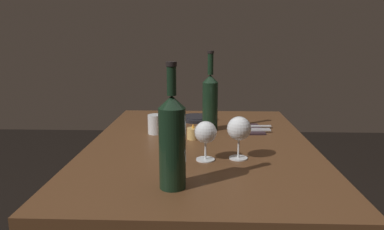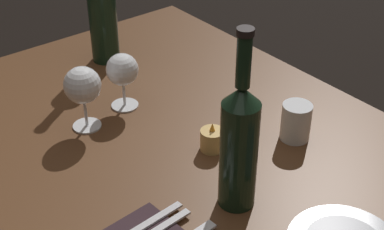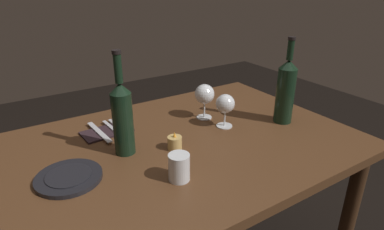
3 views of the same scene
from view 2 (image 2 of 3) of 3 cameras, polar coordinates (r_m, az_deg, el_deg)
The scene contains 8 objects.
dining_table at distance 1.32m, azimuth -0.59°, elevation -6.02°, with size 1.30×0.90×0.74m.
wine_glass_left at distance 1.28m, azimuth -10.88°, elevation 2.84°, with size 0.08×0.08×0.15m.
wine_glass_right at distance 1.35m, azimuth -6.97°, elevation 4.40°, with size 0.08×0.08×0.14m.
wine_bottle at distance 1.56m, azimuth -8.94°, elevation 10.10°, with size 0.08×0.08×0.36m.
wine_bottle_second at distance 1.03m, azimuth 4.73°, elevation -2.83°, with size 0.07×0.07×0.36m.
water_tumbler at distance 1.28m, azimuth 10.31°, elevation -0.84°, with size 0.07×0.07×0.09m.
votive_candle at distance 1.24m, azimuth 2.01°, elevation -2.54°, with size 0.05×0.05×0.07m.
fork_outer at distance 1.05m, azimuth -4.93°, elevation -11.03°, with size 0.03×0.18×0.00m.
Camera 2 is at (0.81, -0.63, 1.48)m, focal length 53.44 mm.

